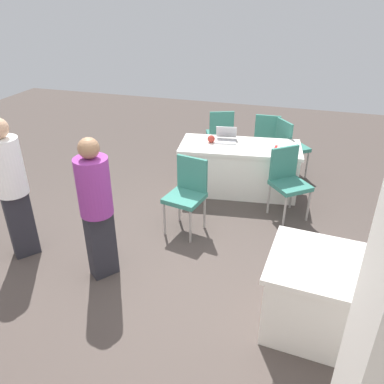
# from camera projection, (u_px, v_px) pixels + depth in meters

# --- Properties ---
(ground_plane) EXTENTS (14.40, 14.40, 0.00)m
(ground_plane) POSITION_uv_depth(u_px,v_px,m) (175.00, 272.00, 4.35)
(ground_plane) COLOR #4C423D
(table_foreground) EXTENTS (1.88, 1.01, 0.75)m
(table_foreground) POSITION_uv_depth(u_px,v_px,m) (239.00, 168.00, 5.95)
(table_foreground) COLOR silver
(table_foreground) RESTS_ON ground
(table_mid_left) EXTENTS (1.93, 1.02, 0.75)m
(table_mid_left) POSITION_uv_depth(u_px,v_px,m) (374.00, 308.00, 3.35)
(table_mid_left) COLOR silver
(table_mid_left) RESTS_ON ground
(chair_near_front) EXTENTS (0.57, 0.57, 0.97)m
(chair_near_front) POSITION_uv_depth(u_px,v_px,m) (220.00, 132.00, 6.85)
(chair_near_front) COLOR #9E9993
(chair_near_front) RESTS_ON ground
(chair_tucked_left) EXTENTS (0.62, 0.62, 0.97)m
(chair_tucked_left) POSITION_uv_depth(u_px,v_px,m) (289.00, 144.00, 6.32)
(chair_tucked_left) COLOR #9E9993
(chair_tucked_left) RESTS_ON ground
(chair_tucked_right) EXTENTS (0.45, 0.45, 0.94)m
(chair_tucked_right) POSITION_uv_depth(u_px,v_px,m) (267.00, 136.00, 6.74)
(chair_tucked_right) COLOR #9E9993
(chair_tucked_right) RESTS_ON ground
(chair_aisle) EXTENTS (0.52, 0.52, 0.97)m
(chair_aisle) POSITION_uv_depth(u_px,v_px,m) (187.00, 191.00, 4.88)
(chair_aisle) COLOR #9E9993
(chair_aisle) RESTS_ON ground
(chair_by_pillar) EXTENTS (0.62, 0.62, 0.97)m
(chair_by_pillar) POSITION_uv_depth(u_px,v_px,m) (288.00, 179.00, 5.20)
(chair_by_pillar) COLOR #9E9993
(chair_by_pillar) RESTS_ON ground
(person_attendee_standing) EXTENTS (0.48, 0.48, 1.67)m
(person_attendee_standing) POSITION_uv_depth(u_px,v_px,m) (11.00, 184.00, 4.24)
(person_attendee_standing) COLOR #26262D
(person_attendee_standing) RESTS_ON ground
(person_attendee_browsing) EXTENTS (0.48, 0.48, 1.59)m
(person_attendee_browsing) POSITION_uv_depth(u_px,v_px,m) (96.00, 204.00, 3.94)
(person_attendee_browsing) COLOR #26262D
(person_attendee_browsing) RESTS_ON ground
(laptop_silver) EXTENTS (0.36, 0.34, 0.21)m
(laptop_silver) POSITION_uv_depth(u_px,v_px,m) (226.00, 139.00, 5.92)
(laptop_silver) COLOR silver
(laptop_silver) RESTS_ON table_foreground
(yarn_ball) EXTENTS (0.11, 0.11, 0.11)m
(yarn_ball) POSITION_uv_depth(u_px,v_px,m) (211.00, 139.00, 5.86)
(yarn_ball) COLOR #B2382D
(yarn_ball) RESTS_ON table_foreground
(scissors_red) EXTENTS (0.04, 0.18, 0.01)m
(scissors_red) POSITION_uv_depth(u_px,v_px,m) (276.00, 148.00, 5.68)
(scissors_red) COLOR red
(scissors_red) RESTS_ON table_foreground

